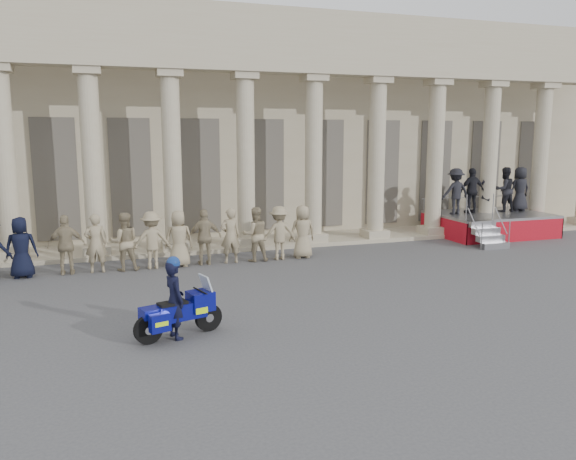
{
  "coord_description": "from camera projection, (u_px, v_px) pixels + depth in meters",
  "views": [
    {
      "loc": [
        -3.54,
        -11.67,
        4.13
      ],
      "look_at": [
        1.1,
        2.51,
        1.6
      ],
      "focal_mm": 35.0,
      "sensor_mm": 36.0,
      "label": 1
    }
  ],
  "objects": [
    {
      "name": "officer_rank",
      "position": [
        12.0,
        248.0,
        16.23
      ],
      "size": [
        18.84,
        0.68,
        1.8
      ],
      "color": "black",
      "rests_on": "ground"
    },
    {
      "name": "motorcycle",
      "position": [
        180.0,
        312.0,
        11.54
      ],
      "size": [
        1.88,
        1.03,
        1.24
      ],
      "rotation": [
        0.0,
        0.0,
        0.29
      ],
      "color": "black",
      "rests_on": "ground"
    },
    {
      "name": "ground",
      "position": [
        276.0,
        320.0,
        12.71
      ],
      "size": [
        90.0,
        90.0,
        0.0
      ],
      "primitive_type": "plane",
      "color": "#414144",
      "rests_on": "ground"
    },
    {
      "name": "building",
      "position": [
        183.0,
        126.0,
        25.77
      ],
      "size": [
        40.0,
        12.5,
        9.0
      ],
      "color": "tan",
      "rests_on": "ground"
    },
    {
      "name": "rider",
      "position": [
        174.0,
        298.0,
        11.43
      ],
      "size": [
        0.55,
        0.68,
        1.72
      ],
      "rotation": [
        0.0,
        0.0,
        1.87
      ],
      "color": "black",
      "rests_on": "ground"
    },
    {
      "name": "reviewing_stand",
      "position": [
        487.0,
        198.0,
        23.23
      ],
      "size": [
        4.57,
        4.3,
        2.8
      ],
      "color": "gray",
      "rests_on": "ground"
    }
  ]
}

